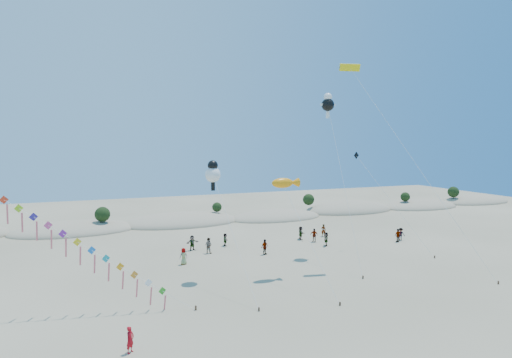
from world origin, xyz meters
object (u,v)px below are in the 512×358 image
object	(u,v)px
kite_train	(20,211)
fish_kite	(286,183)
parafoil_kite	(353,72)
flyer_foreground	(130,340)

from	to	relation	value
kite_train	fish_kite	size ratio (longest dim) A/B	2.36
parafoil_kite	flyer_foreground	distance (m)	33.50
fish_kite	flyer_foreground	distance (m)	20.86
flyer_foreground	kite_train	bearing A→B (deg)	79.07
kite_train	fish_kite	xyz separation A→B (m)	(22.65, 1.56, 1.12)
kite_train	parafoil_kite	bearing A→B (deg)	5.50
fish_kite	parafoil_kite	distance (m)	14.24
kite_train	parafoil_kite	size ratio (longest dim) A/B	1.08
kite_train	flyer_foreground	size ratio (longest dim) A/B	13.86
kite_train	parafoil_kite	distance (m)	33.66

